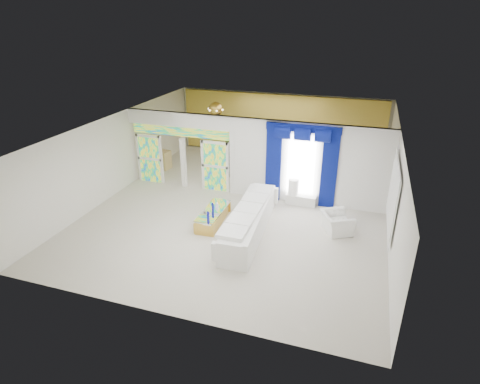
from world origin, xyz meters
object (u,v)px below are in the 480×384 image
(white_sofa, at_px, (249,222))
(armchair, at_px, (337,223))
(coffee_table, at_px, (213,217))
(console_table, at_px, (301,200))
(grand_piano, at_px, (238,154))

(white_sofa, height_order, armchair, white_sofa)
(coffee_table, bearing_deg, white_sofa, -12.53)
(white_sofa, xyz_separation_m, coffee_table, (-1.35, 0.30, -0.19))
(console_table, xyz_separation_m, armchair, (1.42, -1.60, 0.13))
(grand_piano, bearing_deg, coffee_table, -92.43)
(white_sofa, xyz_separation_m, armchair, (2.62, 0.96, -0.08))
(console_table, distance_m, grand_piano, 4.92)
(white_sofa, height_order, grand_piano, grand_piano)
(coffee_table, distance_m, grand_piano, 5.76)
(coffee_table, height_order, console_table, coffee_table)
(white_sofa, distance_m, coffee_table, 1.40)
(coffee_table, bearing_deg, grand_piano, 99.90)
(console_table, relative_size, grand_piano, 0.63)
(coffee_table, relative_size, armchair, 1.93)
(white_sofa, distance_m, console_table, 2.83)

